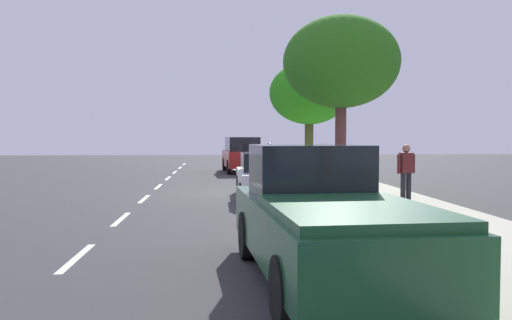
{
  "coord_description": "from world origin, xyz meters",
  "views": [
    {
      "loc": [
        -0.68,
        -18.94,
        2.1
      ],
      "look_at": [
        1.06,
        5.03,
        0.97
      ],
      "focal_mm": 37.31,
      "sensor_mm": 36.0,
      "label": 1
    }
  ],
  "objects_px": {
    "parked_sedan_white_mid": "(265,176)",
    "bicycle_at_curb": "(264,174)",
    "cyclist_with_backpack": "(270,159)",
    "parked_pickup_green_second": "(323,219)",
    "fire_hydrant": "(302,179)",
    "street_tree_far_end": "(309,94)",
    "street_tree_mid_block": "(341,63)",
    "parked_suv_red_far": "(242,154)",
    "pedestrian_on_phone": "(406,169)"
  },
  "relations": [
    {
      "from": "street_tree_far_end",
      "to": "fire_hydrant",
      "type": "bearing_deg",
      "value": -103.67
    },
    {
      "from": "parked_pickup_green_second",
      "to": "cyclist_with_backpack",
      "type": "bearing_deg",
      "value": 87.11
    },
    {
      "from": "parked_suv_red_far",
      "to": "street_tree_mid_block",
      "type": "relative_size",
      "value": 0.86
    },
    {
      "from": "parked_sedan_white_mid",
      "to": "fire_hydrant",
      "type": "bearing_deg",
      "value": 32.2
    },
    {
      "from": "pedestrian_on_phone",
      "to": "parked_pickup_green_second",
      "type": "bearing_deg",
      "value": -117.33
    },
    {
      "from": "bicycle_at_curb",
      "to": "fire_hydrant",
      "type": "bearing_deg",
      "value": -79.89
    },
    {
      "from": "street_tree_far_end",
      "to": "parked_suv_red_far",
      "type": "bearing_deg",
      "value": 106.64
    },
    {
      "from": "cyclist_with_backpack",
      "to": "street_tree_far_end",
      "type": "xyz_separation_m",
      "value": [
        1.53,
        -1.06,
        2.75
      ]
    },
    {
      "from": "parked_sedan_white_mid",
      "to": "street_tree_far_end",
      "type": "relative_size",
      "value": 0.88
    },
    {
      "from": "pedestrian_on_phone",
      "to": "fire_hydrant",
      "type": "bearing_deg",
      "value": 130.7
    },
    {
      "from": "street_tree_mid_block",
      "to": "pedestrian_on_phone",
      "type": "bearing_deg",
      "value": -26.32
    },
    {
      "from": "fire_hydrant",
      "to": "pedestrian_on_phone",
      "type": "bearing_deg",
      "value": -49.3
    },
    {
      "from": "pedestrian_on_phone",
      "to": "bicycle_at_curb",
      "type": "bearing_deg",
      "value": 113.58
    },
    {
      "from": "parked_suv_red_far",
      "to": "street_tree_far_end",
      "type": "relative_size",
      "value": 0.96
    },
    {
      "from": "bicycle_at_curb",
      "to": "cyclist_with_backpack",
      "type": "relative_size",
      "value": 0.92
    },
    {
      "from": "parked_sedan_white_mid",
      "to": "bicycle_at_curb",
      "type": "xyz_separation_m",
      "value": [
        0.47,
        5.87,
        -0.39
      ]
    },
    {
      "from": "parked_suv_red_far",
      "to": "pedestrian_on_phone",
      "type": "bearing_deg",
      "value": -74.05
    },
    {
      "from": "parked_suv_red_far",
      "to": "pedestrian_on_phone",
      "type": "xyz_separation_m",
      "value": [
        4.2,
        -14.69,
        0.07
      ]
    },
    {
      "from": "street_tree_mid_block",
      "to": "fire_hydrant",
      "type": "relative_size",
      "value": 6.7
    },
    {
      "from": "bicycle_at_curb",
      "to": "fire_hydrant",
      "type": "distance_m",
      "value": 5.1
    },
    {
      "from": "parked_sedan_white_mid",
      "to": "cyclist_with_backpack",
      "type": "distance_m",
      "value": 5.49
    },
    {
      "from": "cyclist_with_backpack",
      "to": "fire_hydrant",
      "type": "relative_size",
      "value": 2.1
    },
    {
      "from": "parked_sedan_white_mid",
      "to": "fire_hydrant",
      "type": "xyz_separation_m",
      "value": [
        1.37,
        0.86,
        -0.19
      ]
    },
    {
      "from": "parked_pickup_green_second",
      "to": "street_tree_mid_block",
      "type": "distance_m",
      "value": 9.7
    },
    {
      "from": "cyclist_with_backpack",
      "to": "fire_hydrant",
      "type": "bearing_deg",
      "value": -81.63
    },
    {
      "from": "parked_sedan_white_mid",
      "to": "pedestrian_on_phone",
      "type": "bearing_deg",
      "value": -28.79
    },
    {
      "from": "bicycle_at_curb",
      "to": "fire_hydrant",
      "type": "relative_size",
      "value": 1.94
    },
    {
      "from": "street_tree_far_end",
      "to": "pedestrian_on_phone",
      "type": "xyz_separation_m",
      "value": [
        1.77,
        -6.57,
        -2.74
      ]
    },
    {
      "from": "bicycle_at_curb",
      "to": "cyclist_with_backpack",
      "type": "bearing_deg",
      "value": -63.31
    },
    {
      "from": "fire_hydrant",
      "to": "street_tree_far_end",
      "type": "bearing_deg",
      "value": 76.33
    },
    {
      "from": "parked_sedan_white_mid",
      "to": "pedestrian_on_phone",
      "type": "xyz_separation_m",
      "value": [
        3.99,
        -2.19,
        0.34
      ]
    },
    {
      "from": "parked_sedan_white_mid",
      "to": "cyclist_with_backpack",
      "type": "relative_size",
      "value": 2.5
    },
    {
      "from": "cyclist_with_backpack",
      "to": "street_tree_mid_block",
      "type": "bearing_deg",
      "value": -77.24
    },
    {
      "from": "street_tree_mid_block",
      "to": "street_tree_far_end",
      "type": "xyz_separation_m",
      "value": [
        -0.0,
        5.7,
        -0.5
      ]
    },
    {
      "from": "street_tree_mid_block",
      "to": "bicycle_at_curb",
      "type": "bearing_deg",
      "value": 103.67
    },
    {
      "from": "cyclist_with_backpack",
      "to": "pedestrian_on_phone",
      "type": "distance_m",
      "value": 8.31
    },
    {
      "from": "street_tree_mid_block",
      "to": "parked_sedan_white_mid",
      "type": "bearing_deg",
      "value": 149.33
    },
    {
      "from": "parked_pickup_green_second",
      "to": "fire_hydrant",
      "type": "relative_size",
      "value": 6.45
    },
    {
      "from": "parked_suv_red_far",
      "to": "cyclist_with_backpack",
      "type": "relative_size",
      "value": 2.74
    },
    {
      "from": "parked_sedan_white_mid",
      "to": "parked_suv_red_far",
      "type": "bearing_deg",
      "value": 90.94
    },
    {
      "from": "parked_sedan_white_mid",
      "to": "cyclist_with_backpack",
      "type": "xyz_separation_m",
      "value": [
        0.69,
        5.43,
        0.33
      ]
    },
    {
      "from": "bicycle_at_curb",
      "to": "parked_sedan_white_mid",
      "type": "bearing_deg",
      "value": -94.59
    },
    {
      "from": "parked_pickup_green_second",
      "to": "cyclist_with_backpack",
      "type": "relative_size",
      "value": 3.08
    },
    {
      "from": "bicycle_at_curb",
      "to": "cyclist_with_backpack",
      "type": "distance_m",
      "value": 0.87
    },
    {
      "from": "bicycle_at_curb",
      "to": "pedestrian_on_phone",
      "type": "bearing_deg",
      "value": -66.42
    },
    {
      "from": "parked_pickup_green_second",
      "to": "street_tree_mid_block",
      "type": "bearing_deg",
      "value": 75.24
    },
    {
      "from": "parked_suv_red_far",
      "to": "street_tree_mid_block",
      "type": "bearing_deg",
      "value": -80.04
    },
    {
      "from": "parked_pickup_green_second",
      "to": "street_tree_far_end",
      "type": "relative_size",
      "value": 1.08
    },
    {
      "from": "cyclist_with_backpack",
      "to": "bicycle_at_curb",
      "type": "bearing_deg",
      "value": 116.69
    },
    {
      "from": "parked_suv_red_far",
      "to": "pedestrian_on_phone",
      "type": "distance_m",
      "value": 15.28
    }
  ]
}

